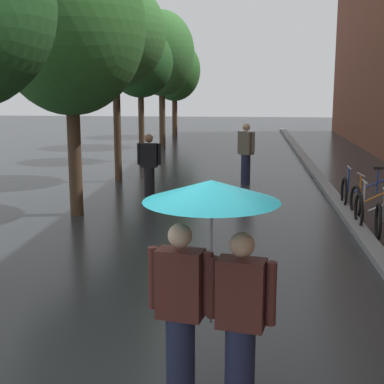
# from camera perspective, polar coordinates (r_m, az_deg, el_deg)

# --- Properties ---
(ground_plane) EXTENTS (80.00, 80.00, 0.00)m
(ground_plane) POSITION_cam_1_polar(r_m,az_deg,el_deg) (5.70, -5.68, -18.79)
(ground_plane) COLOR #26282B
(kerb_strip) EXTENTS (0.30, 36.00, 0.12)m
(kerb_strip) POSITION_cam_1_polar(r_m,az_deg,el_deg) (15.26, 13.56, 0.44)
(kerb_strip) COLOR slate
(kerb_strip) RESTS_ON ground
(street_tree_1) EXTENTS (3.11, 3.11, 5.80)m
(street_tree_1) POSITION_cam_1_polar(r_m,az_deg,el_deg) (12.09, -12.38, 16.27)
(street_tree_1) COLOR #473323
(street_tree_1) RESTS_ON ground
(street_tree_2) EXTENTS (2.80, 2.80, 5.58)m
(street_tree_2) POSITION_cam_1_polar(r_m,az_deg,el_deg) (16.02, -7.86, 15.64)
(street_tree_2) COLOR #473323
(street_tree_2) RESTS_ON ground
(street_tree_3) EXTENTS (2.29, 2.29, 4.69)m
(street_tree_3) POSITION_cam_1_polar(r_m,az_deg,el_deg) (20.07, -5.29, 12.97)
(street_tree_3) COLOR #473323
(street_tree_3) RESTS_ON ground
(street_tree_4) EXTENTS (2.78, 2.78, 5.75)m
(street_tree_4) POSITION_cam_1_polar(r_m,az_deg,el_deg) (24.30, -3.11, 13.89)
(street_tree_4) COLOR #473323
(street_tree_4) RESTS_ON ground
(street_tree_5) EXTENTS (2.60, 2.60, 4.87)m
(street_tree_5) POSITION_cam_1_polar(r_m,az_deg,el_deg) (28.71, -1.80, 12.25)
(street_tree_5) COLOR #473323
(street_tree_5) RESTS_ON ground
(parked_bicycle_5) EXTENTS (1.15, 0.82, 0.96)m
(parked_bicycle_5) POSITION_cam_1_polar(r_m,az_deg,el_deg) (12.38, 18.60, -0.84)
(parked_bicycle_5) COLOR black
(parked_bicycle_5) RESTS_ON ground
(parked_bicycle_6) EXTENTS (1.10, 0.72, 0.96)m
(parked_bicycle_6) POSITION_cam_1_polar(r_m,az_deg,el_deg) (13.24, 17.42, -0.00)
(parked_bicycle_6) COLOR black
(parked_bicycle_6) RESTS_ON ground
(couple_under_umbrella) EXTENTS (1.15, 1.15, 2.05)m
(couple_under_umbrella) POSITION_cam_1_polar(r_m,az_deg,el_deg) (4.74, 1.90, -6.76)
(couple_under_umbrella) COLOR #1E233D
(couple_under_umbrella) RESTS_ON ground
(pedestrian_walking_midground) EXTENTS (0.47, 0.46, 1.70)m
(pedestrian_walking_midground) POSITION_cam_1_polar(r_m,az_deg,el_deg) (15.61, 5.54, 4.07)
(pedestrian_walking_midground) COLOR #1E233D
(pedestrian_walking_midground) RESTS_ON ground
(pedestrian_walking_far) EXTENTS (0.59, 0.26, 1.58)m
(pedestrian_walking_far) POSITION_cam_1_polar(r_m,az_deg,el_deg) (13.72, -4.38, 2.68)
(pedestrian_walking_far) COLOR black
(pedestrian_walking_far) RESTS_ON ground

